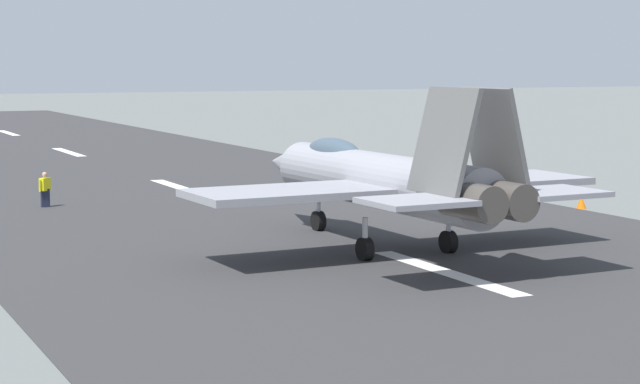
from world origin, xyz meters
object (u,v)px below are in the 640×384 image
at_px(crew_person, 45,190).
at_px(marker_cone_mid, 581,202).
at_px(marker_cone_far, 386,168).
at_px(fighter_jet, 381,179).

relative_size(crew_person, marker_cone_mid, 2.84).
bearing_deg(marker_cone_far, marker_cone_mid, 180.00).
bearing_deg(fighter_jet, marker_cone_far, -29.06).
xyz_separation_m(marker_cone_mid, marker_cone_far, (17.74, 0.00, 0.00)).
xyz_separation_m(crew_person, marker_cone_mid, (-10.37, -21.03, -0.50)).
bearing_deg(marker_cone_mid, crew_person, 63.75).
height_order(marker_cone_mid, marker_cone_far, same).
bearing_deg(fighter_jet, marker_cone_mid, -66.51).
height_order(crew_person, marker_cone_mid, crew_person).
xyz_separation_m(fighter_jet, marker_cone_far, (23.39, -13.00, -2.14)).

